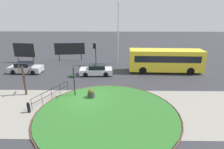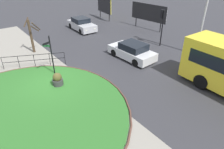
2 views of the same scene
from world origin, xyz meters
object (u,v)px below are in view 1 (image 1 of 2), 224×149
car_near_lane (25,68)px  lamppost_tall (118,33)px  billboard_left (70,49)px  billboard_right (24,50)px  bus_yellow (165,60)px  car_far_lane (96,70)px  traffic_light_near (95,49)px  street_tree_bare (25,79)px  planter_near_signpost (91,94)px  bollard_foreground (29,107)px  signpost_directional (73,80)px

car_near_lane → lamppost_tall: 14.18m
billboard_left → billboard_right: 7.20m
bus_yellow → car_far_lane: size_ratio=2.31×
car_near_lane → traffic_light_near: bearing=23.7°
billboard_left → street_tree_bare: size_ratio=1.59×
car_far_lane → street_tree_bare: size_ratio=1.37×
car_far_lane → street_tree_bare: street_tree_bare is taller
billboard_left → planter_near_signpost: (5.33, -14.37, -1.53)m
bollard_foreground → bus_yellow: 18.10m
bus_yellow → street_tree_bare: 17.69m
car_far_lane → billboard_right: bearing=-28.8°
billboard_right → car_near_lane: bearing=-57.7°
bollard_foreground → street_tree_bare: (-1.77, 3.53, 1.22)m
bollard_foreground → car_far_lane: size_ratio=0.22×
car_near_lane → bus_yellow: bearing=4.7°
signpost_directional → planter_near_signpost: (1.73, -0.45, -1.27)m
billboard_right → street_tree_bare: (5.70, -12.17, -0.31)m
car_far_lane → billboard_right: 13.68m
signpost_directional → bus_yellow: bearing=35.9°
lamppost_tall → planter_near_signpost: lamppost_tall is taller
car_far_lane → planter_near_signpost: car_far_lane is taller
lamppost_tall → billboard_left: (-8.10, 2.20, -2.98)m
bus_yellow → lamppost_tall: (-6.50, 3.77, 3.28)m
car_far_lane → lamppost_tall: bearing=-122.1°
bollard_foreground → lamppost_tall: 17.39m
lamppost_tall → billboard_right: 15.46m
signpost_directional → planter_near_signpost: size_ratio=3.07×
bollard_foreground → planter_near_signpost: (4.91, 2.77, -0.04)m
signpost_directional → bollard_foreground: (-3.18, -3.22, -1.23)m
bollard_foreground → traffic_light_near: (4.16, 14.03, 2.07)m
traffic_light_near → planter_near_signpost: 11.48m
billboard_left → planter_near_signpost: 15.40m
signpost_directional → street_tree_bare: size_ratio=0.95×
billboard_right → planter_near_signpost: (12.38, -12.93, -1.57)m
billboard_right → lamppost_tall: bearing=4.7°
billboard_right → planter_near_signpost: billboard_right is taller
car_near_lane → bollard_foreground: bearing=-61.6°
car_far_lane → traffic_light_near: traffic_light_near is taller
lamppost_tall → planter_near_signpost: 13.27m
car_near_lane → car_far_lane: 9.85m
signpost_directional → traffic_light_near: (0.98, 10.81, 0.83)m
bollard_foreground → bus_yellow: bearing=38.2°
car_near_lane → billboard_right: billboard_right is taller
bollard_foreground → bus_yellow: bus_yellow is taller
signpost_directional → billboard_right: bearing=130.5°
lamppost_tall → billboard_right: (-15.16, 0.77, -2.94)m
car_far_lane → street_tree_bare: 9.05m
billboard_right → street_tree_bare: 13.45m
billboard_left → bus_yellow: bearing=-28.7°
bus_yellow → billboard_right: 22.13m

